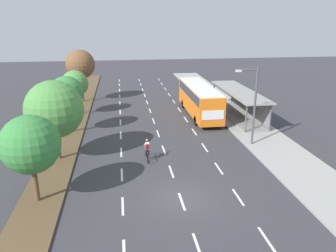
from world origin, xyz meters
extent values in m
plane|color=#38383D|center=(0.00, 0.00, 0.00)|extent=(140.00, 140.00, 0.00)
cube|color=brown|center=(-8.30, 20.00, 0.06)|extent=(2.60, 52.00, 0.12)
cube|color=#9E9E99|center=(9.25, 20.00, 0.07)|extent=(4.50, 52.00, 0.15)
cube|color=white|center=(-3.50, -0.42, 0.00)|extent=(0.14, 1.98, 0.01)
cube|color=white|center=(-3.50, 3.67, 0.00)|extent=(0.14, 1.98, 0.01)
cube|color=white|center=(-3.50, 7.76, 0.00)|extent=(0.14, 1.98, 0.01)
cube|color=white|center=(-3.50, 11.85, 0.00)|extent=(0.14, 1.98, 0.01)
cube|color=white|center=(-3.50, 15.94, 0.00)|extent=(0.14, 1.98, 0.01)
cube|color=white|center=(-3.50, 20.02, 0.00)|extent=(0.14, 1.98, 0.01)
cube|color=white|center=(-3.50, 24.11, 0.00)|extent=(0.14, 1.98, 0.01)
cube|color=white|center=(-3.50, 28.20, 0.00)|extent=(0.14, 1.98, 0.01)
cube|color=white|center=(-3.50, 32.29, 0.00)|extent=(0.14, 1.98, 0.01)
cube|color=white|center=(-3.50, 36.38, 0.00)|extent=(0.14, 1.98, 0.01)
cube|color=white|center=(-3.50, 40.47, 0.00)|extent=(0.14, 1.98, 0.01)
cube|color=white|center=(0.00, -4.51, 0.00)|extent=(0.14, 1.98, 0.01)
cube|color=white|center=(0.00, -0.42, 0.00)|extent=(0.14, 1.98, 0.01)
cube|color=white|center=(0.00, 3.67, 0.00)|extent=(0.14, 1.98, 0.01)
cube|color=white|center=(0.00, 7.76, 0.00)|extent=(0.14, 1.98, 0.01)
cube|color=white|center=(0.00, 11.85, 0.00)|extent=(0.14, 1.98, 0.01)
cube|color=white|center=(0.00, 15.94, 0.00)|extent=(0.14, 1.98, 0.01)
cube|color=white|center=(0.00, 20.02, 0.00)|extent=(0.14, 1.98, 0.01)
cube|color=white|center=(0.00, 24.11, 0.00)|extent=(0.14, 1.98, 0.01)
cube|color=white|center=(0.00, 28.20, 0.00)|extent=(0.14, 1.98, 0.01)
cube|color=white|center=(0.00, 32.29, 0.00)|extent=(0.14, 1.98, 0.01)
cube|color=white|center=(0.00, 36.38, 0.00)|extent=(0.14, 1.98, 0.01)
cube|color=white|center=(0.00, 40.47, 0.00)|extent=(0.14, 1.98, 0.01)
cube|color=white|center=(3.50, -4.51, 0.00)|extent=(0.14, 1.98, 0.01)
cube|color=white|center=(3.50, -0.42, 0.00)|extent=(0.14, 1.98, 0.01)
cube|color=white|center=(3.50, 3.67, 0.00)|extent=(0.14, 1.98, 0.01)
cube|color=white|center=(3.50, 7.76, 0.00)|extent=(0.14, 1.98, 0.01)
cube|color=white|center=(3.50, 11.85, 0.00)|extent=(0.14, 1.98, 0.01)
cube|color=white|center=(3.50, 15.94, 0.00)|extent=(0.14, 1.98, 0.01)
cube|color=white|center=(3.50, 20.02, 0.00)|extent=(0.14, 1.98, 0.01)
cube|color=white|center=(3.50, 24.11, 0.00)|extent=(0.14, 1.98, 0.01)
cube|color=white|center=(3.50, 28.20, 0.00)|extent=(0.14, 1.98, 0.01)
cube|color=white|center=(3.50, 32.29, 0.00)|extent=(0.14, 1.98, 0.01)
cube|color=white|center=(3.50, 36.38, 0.00)|extent=(0.14, 1.98, 0.01)
cube|color=white|center=(3.50, 40.47, 0.00)|extent=(0.14, 1.98, 0.01)
cube|color=gray|center=(9.25, 15.89, 0.20)|extent=(2.60, 11.36, 0.10)
cylinder|color=#56565B|center=(8.07, 10.45, 1.55)|extent=(0.16, 0.16, 2.60)
cylinder|color=#56565B|center=(8.07, 21.32, 1.55)|extent=(0.16, 0.16, 2.60)
cylinder|color=#56565B|center=(10.43, 10.45, 1.55)|extent=(0.16, 0.16, 2.60)
cylinder|color=#56565B|center=(10.43, 21.32, 1.55)|extent=(0.16, 0.16, 2.60)
cube|color=gray|center=(10.49, 15.89, 1.55)|extent=(0.10, 10.80, 2.34)
cube|color=gray|center=(9.25, 15.89, 2.93)|extent=(2.90, 11.76, 0.16)
cube|color=orange|center=(5.25, 17.30, 1.85)|extent=(2.50, 11.20, 2.80)
cube|color=#2D3D4C|center=(5.25, 17.30, 2.70)|extent=(2.54, 10.30, 0.90)
cube|color=silver|center=(5.25, 17.30, 3.31)|extent=(2.45, 10.98, 0.12)
cube|color=#2D3D4C|center=(5.25, 22.92, 2.20)|extent=(2.25, 0.06, 1.54)
cube|color=white|center=(5.25, 11.68, 1.65)|extent=(2.12, 0.04, 0.90)
cylinder|color=black|center=(4.15, 20.77, 0.50)|extent=(0.30, 1.00, 1.00)
cylinder|color=black|center=(6.35, 20.77, 0.50)|extent=(0.30, 1.00, 1.00)
cylinder|color=black|center=(4.15, 13.83, 0.50)|extent=(0.30, 1.00, 1.00)
cylinder|color=black|center=(6.35, 13.83, 0.50)|extent=(0.30, 1.00, 1.00)
torus|color=black|center=(-1.52, 6.42, 0.36)|extent=(0.06, 0.72, 0.72)
torus|color=black|center=(-1.52, 5.32, 0.36)|extent=(0.06, 0.72, 0.72)
cylinder|color=maroon|center=(-1.52, 5.87, 0.64)|extent=(0.05, 0.94, 0.05)
cylinder|color=maroon|center=(-1.52, 5.77, 0.46)|extent=(0.05, 0.57, 0.42)
cylinder|color=maroon|center=(-1.52, 5.67, 0.66)|extent=(0.04, 0.04, 0.40)
cube|color=black|center=(-1.52, 5.67, 0.86)|extent=(0.12, 0.24, 0.06)
cylinder|color=black|center=(-1.52, 6.37, 0.91)|extent=(0.46, 0.04, 0.04)
cube|color=silver|center=(-1.52, 5.85, 1.19)|extent=(0.30, 0.36, 0.59)
cube|color=#A82323|center=(-1.52, 5.69, 1.21)|extent=(0.26, 0.26, 0.42)
sphere|color=#9E7051|center=(-1.52, 5.97, 1.61)|extent=(0.20, 0.20, 0.20)
cylinder|color=#23232D|center=(-1.64, 5.82, 0.79)|extent=(0.12, 0.42, 0.25)
cylinder|color=#23232D|center=(-1.64, 5.99, 0.53)|extent=(0.10, 0.17, 0.41)
cylinder|color=#23232D|center=(-1.40, 5.82, 0.79)|extent=(0.12, 0.42, 0.25)
cylinder|color=#23232D|center=(-1.40, 5.99, 0.53)|extent=(0.10, 0.17, 0.41)
cylinder|color=silver|center=(-1.69, 6.07, 1.24)|extent=(0.09, 0.47, 0.28)
cylinder|color=silver|center=(-1.35, 6.07, 1.24)|extent=(0.09, 0.47, 0.28)
cylinder|color=brown|center=(-8.47, 0.77, 1.26)|extent=(0.28, 0.28, 2.28)
sphere|color=#38843D|center=(-8.47, 0.77, 3.67)|extent=(3.38, 3.38, 3.38)
cylinder|color=brown|center=(-8.21, 6.97, 1.27)|extent=(0.28, 0.28, 2.30)
sphere|color=#4C8E42|center=(-8.21, 6.97, 4.03)|extent=(4.30, 4.30, 4.30)
cylinder|color=brown|center=(-8.23, 13.17, 1.44)|extent=(0.28, 0.28, 2.64)
sphere|color=#38843D|center=(-8.23, 13.17, 3.91)|extent=(3.07, 3.07, 3.07)
cylinder|color=brown|center=(-8.25, 19.37, 1.31)|extent=(0.28, 0.28, 2.38)
sphere|color=#4C8E42|center=(-8.25, 19.37, 3.59)|extent=(2.90, 2.90, 2.90)
cylinder|color=brown|center=(-8.21, 25.57, 1.80)|extent=(0.28, 0.28, 3.36)
sphere|color=brown|center=(-8.21, 25.57, 4.85)|extent=(3.66, 3.66, 3.66)
cylinder|color=#4C4C51|center=(7.60, 7.68, 3.40)|extent=(0.18, 0.18, 6.50)
cylinder|color=#4C4C51|center=(6.80, 7.68, 6.50)|extent=(1.60, 0.12, 0.12)
cube|color=silver|center=(6.00, 7.68, 6.43)|extent=(0.44, 0.24, 0.16)
camera|label=1|loc=(-3.31, -17.39, 10.41)|focal=35.26mm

